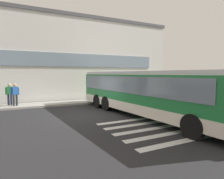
{
  "coord_description": "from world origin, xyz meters",
  "views": [
    {
      "loc": [
        -3.58,
        -10.99,
        2.56
      ],
      "look_at": [
        1.91,
        0.18,
        1.5
      ],
      "focal_mm": 29.92,
      "sensor_mm": 36.0,
      "label": 1
    }
  ],
  "objects_px": {
    "safety_bollard_yellow": "(112,98)",
    "passenger_by_doorway": "(10,93)",
    "bus_main_foreground": "(146,94)",
    "passenger_at_curb_edge": "(15,93)"
  },
  "relations": [
    {
      "from": "passenger_by_doorway",
      "to": "safety_bollard_yellow",
      "type": "xyz_separation_m",
      "value": [
        7.92,
        -1.62,
        -0.66
      ]
    },
    {
      "from": "bus_main_foreground",
      "to": "safety_bollard_yellow",
      "type": "bearing_deg",
      "value": 86.06
    },
    {
      "from": "bus_main_foreground",
      "to": "safety_bollard_yellow",
      "type": "height_order",
      "value": "bus_main_foreground"
    },
    {
      "from": "bus_main_foreground",
      "to": "passenger_by_doorway",
      "type": "xyz_separation_m",
      "value": [
        -7.54,
        7.06,
        -0.22
      ]
    },
    {
      "from": "passenger_by_doorway",
      "to": "safety_bollard_yellow",
      "type": "bearing_deg",
      "value": -11.56
    },
    {
      "from": "safety_bollard_yellow",
      "to": "passenger_by_doorway",
      "type": "bearing_deg",
      "value": 168.44
    },
    {
      "from": "bus_main_foreground",
      "to": "safety_bollard_yellow",
      "type": "xyz_separation_m",
      "value": [
        0.37,
        5.45,
        -0.89
      ]
    },
    {
      "from": "bus_main_foreground",
      "to": "passenger_at_curb_edge",
      "type": "bearing_deg",
      "value": 137.64
    },
    {
      "from": "passenger_at_curb_edge",
      "to": "safety_bollard_yellow",
      "type": "distance_m",
      "value": 7.64
    },
    {
      "from": "passenger_at_curb_edge",
      "to": "safety_bollard_yellow",
      "type": "height_order",
      "value": "passenger_at_curb_edge"
    }
  ]
}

